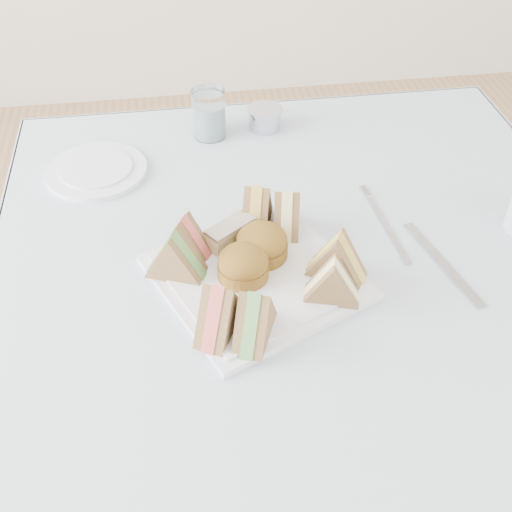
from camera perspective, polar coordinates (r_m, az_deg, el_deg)
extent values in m
plane|color=#9E7751|center=(1.64, 2.99, -19.65)|extent=(4.00, 4.00, 0.00)
cube|color=brown|center=(1.33, 3.55, -12.01)|extent=(0.90, 0.90, 0.74)
cube|color=silver|center=(1.05, 4.39, 0.09)|extent=(1.02, 1.02, 0.01)
cube|color=white|center=(1.00, 0.00, -1.89)|extent=(0.37, 0.37, 0.01)
cylinder|color=olive|center=(0.97, -1.15, -0.75)|extent=(0.10, 0.10, 0.05)
cylinder|color=olive|center=(1.00, 0.53, 1.12)|extent=(0.12, 0.12, 0.05)
cube|color=tan|center=(1.03, -2.28, 1.99)|extent=(0.09, 0.08, 0.04)
cylinder|color=white|center=(1.26, -13.99, 7.36)|extent=(0.25, 0.25, 0.01)
cylinder|color=white|center=(1.32, -4.22, 12.50)|extent=(0.08, 0.08, 0.10)
cylinder|color=#B6B8C7|center=(1.35, 0.78, 12.04)|extent=(0.09, 0.09, 0.04)
cube|color=#B6B8C7|center=(1.07, 16.21, -0.62)|extent=(0.06, 0.21, 0.00)
cube|color=#B6B8C7|center=(1.11, 11.60, 2.39)|extent=(0.02, 0.18, 0.00)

